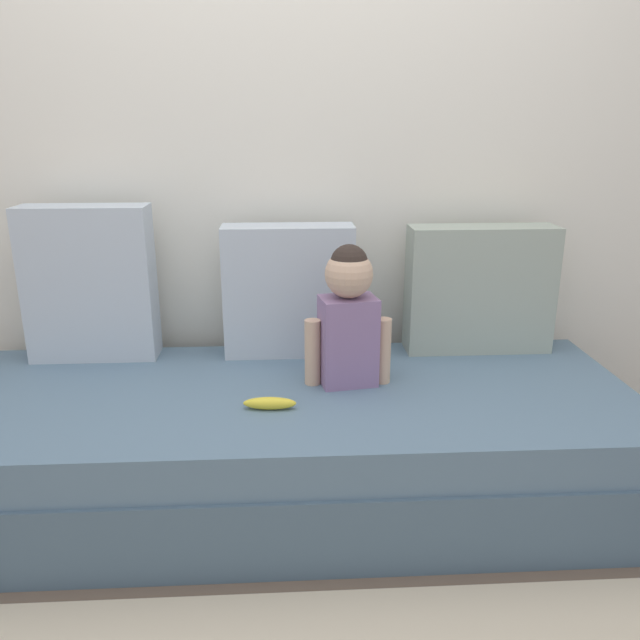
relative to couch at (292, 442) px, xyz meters
The scene contains 8 objects.
ground_plane 0.20m from the couch, ahead, with size 12.00×12.00×0.00m, color brown.
back_wall 1.09m from the couch, 90.00° to the left, with size 5.63×0.10×2.20m, color silver.
couch is the anchor object (origin of this frame).
throw_pillow_left 0.97m from the couch, 153.71° to the left, with size 0.47×0.16×0.59m, color #B2BCC6.
throw_pillow_center 0.59m from the couch, 90.00° to the left, with size 0.50×0.16×0.51m, color #B2BCC6.
throw_pillow_right 0.95m from the couch, 26.29° to the left, with size 0.57×0.16×0.50m, color #99A393.
toddler 0.50m from the couch, 14.82° to the left, with size 0.30×0.17×0.49m.
banana 0.28m from the couch, 115.34° to the right, with size 0.17×0.04×0.04m, color yellow.
Camera 1 is at (-0.02, -2.00, 1.28)m, focal length 35.54 mm.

